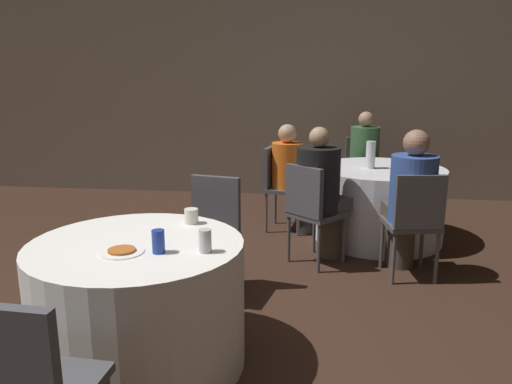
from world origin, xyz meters
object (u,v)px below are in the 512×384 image
at_px(chair_far_southwest, 310,205).
at_px(person_blue_shirt, 409,201).
at_px(chair_far_north, 362,167).
at_px(bottle_far, 371,155).
at_px(table_near, 139,304).
at_px(soda_can_silver, 205,241).
at_px(table_far, 379,204).
at_px(person_green_jacket, 365,164).
at_px(soda_can_blue, 158,241).
at_px(chair_near_north, 211,224).
at_px(chair_far_south, 415,216).
at_px(person_orange_shirt, 294,178).
at_px(pizza_plate_near, 122,251).
at_px(chair_near_south, 26,383).
at_px(chair_far_west, 278,180).
at_px(person_black_shirt, 322,193).

height_order(chair_far_southwest, person_blue_shirt, person_blue_shirt).
bearing_deg(chair_far_north, bottle_far, 84.00).
relative_size(table_near, soda_can_silver, 9.66).
distance_m(table_far, person_blue_shirt, 0.92).
relative_size(person_green_jacket, soda_can_blue, 9.78).
height_order(chair_near_north, chair_far_south, same).
distance_m(person_green_jacket, soda_can_silver, 3.56).
bearing_deg(table_near, soda_can_silver, -13.01).
relative_size(person_orange_shirt, pizza_plate_near, 4.82).
bearing_deg(person_green_jacket, bottle_far, 82.96).
relative_size(chair_far_north, soda_can_blue, 7.19).
bearing_deg(table_far, chair_far_southwest, -129.96).
distance_m(chair_far_north, person_blue_shirt, 1.92).
distance_m(table_far, chair_near_north, 2.00).
xyz_separation_m(table_far, chair_far_south, (0.15, -1.02, 0.17)).
relative_size(chair_near_south, soda_can_blue, 7.19).
bearing_deg(chair_near_south, pizza_plate_near, 90.71).
xyz_separation_m(chair_far_southwest, bottle_far, (0.56, 0.75, 0.32)).
height_order(table_near, soda_can_silver, soda_can_silver).
height_order(table_far, chair_far_south, chair_far_south).
height_order(person_orange_shirt, pizza_plate_near, person_orange_shirt).
distance_m(pizza_plate_near, bottle_far, 2.94).
xyz_separation_m(chair_near_north, chair_far_west, (0.37, 1.63, 0.00)).
bearing_deg(person_blue_shirt, soda_can_blue, -141.06).
xyz_separation_m(table_near, soda_can_silver, (0.41, -0.09, 0.42)).
distance_m(chair_far_north, chair_far_south, 2.07).
relative_size(chair_near_north, person_green_jacket, 0.74).
distance_m(chair_far_southwest, person_orange_shirt, 0.98).
xyz_separation_m(person_black_shirt, soda_can_blue, (-0.85, -1.87, 0.17)).
bearing_deg(person_blue_shirt, chair_near_north, -168.02).
xyz_separation_m(chair_near_south, pizza_plate_near, (0.03, 0.85, 0.20)).
distance_m(person_blue_shirt, person_green_jacket, 1.76).
relative_size(chair_near_north, bottle_far, 3.33).
relative_size(table_far, person_blue_shirt, 1.04).
bearing_deg(person_green_jacket, chair_near_north, 55.71).
bearing_deg(table_far, person_orange_shirt, 168.77).
bearing_deg(person_black_shirt, chair_far_north, 114.16).
distance_m(chair_far_south, person_blue_shirt, 0.17).
height_order(person_blue_shirt, pizza_plate_near, person_blue_shirt).
distance_m(chair_near_north, pizza_plate_near, 1.17).
relative_size(chair_far_north, person_green_jacket, 0.74).
bearing_deg(table_far, chair_near_south, -115.71).
bearing_deg(chair_far_west, soda_can_blue, 2.93).
xyz_separation_m(soda_can_blue, bottle_far, (1.31, 2.50, 0.07)).
bearing_deg(soda_can_silver, table_far, 64.78).
height_order(chair_near_north, person_blue_shirt, person_blue_shirt).
bearing_deg(person_orange_shirt, person_blue_shirt, 54.43).
bearing_deg(chair_far_south, soda_can_blue, -144.16).
xyz_separation_m(chair_near_south, chair_far_west, (0.63, 3.61, 0.00)).
height_order(person_black_shirt, bottle_far, person_black_shirt).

